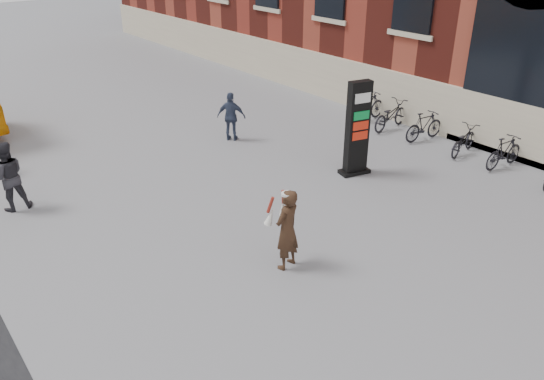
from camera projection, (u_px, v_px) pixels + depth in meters
ground at (263, 258)px, 11.56m from camera, size 100.00×100.00×0.00m
info_pylon at (357, 129)px, 14.95m from camera, size 0.96×0.63×2.74m
woman at (287, 229)px, 10.89m from camera, size 0.79×0.74×1.80m
pedestrian_a at (7, 177)px, 13.19m from camera, size 0.92×0.74×1.82m
pedestrian_c at (231, 117)px, 17.62m from camera, size 0.94×0.98×1.64m
bike_3 at (504, 152)px, 15.73m from camera, size 1.66×0.59×0.98m
bike_4 at (463, 140)px, 16.72m from camera, size 1.77×0.92×0.89m
bike_5 at (424, 126)px, 17.76m from camera, size 1.69×0.66×0.99m
bike_6 at (390, 115)px, 18.78m from camera, size 1.97×0.90×1.00m
bike_7 at (367, 107)px, 19.53m from camera, size 1.80×0.53×1.08m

